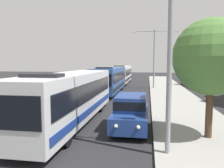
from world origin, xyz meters
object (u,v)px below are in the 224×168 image
at_px(white_suv, 131,111).
at_px(streetlamp_near, 171,18).
at_px(bus_lead, 71,96).
at_px(bus_second_in_line, 110,79).
at_px(roadside_tree, 212,57).
at_px(bus_middle, 122,74).
at_px(streetlamp_mid, 154,52).

relative_size(white_suv, streetlamp_near, 0.53).
xyz_separation_m(bus_lead, bus_second_in_line, (-0.00, 13.53, -0.00)).
bearing_deg(streetlamp_near, roadside_tree, 46.42).
bearing_deg(bus_middle, streetlamp_mid, -54.02).
distance_m(bus_second_in_line, bus_middle, 12.29).
height_order(bus_middle, white_suv, bus_middle).
relative_size(bus_middle, roadside_tree, 2.13).
height_order(bus_lead, streetlamp_mid, streetlamp_mid).
bearing_deg(roadside_tree, streetlamp_near, -133.58).
bearing_deg(roadside_tree, bus_middle, 105.15).
bearing_deg(streetlamp_mid, white_suv, -95.12).
distance_m(bus_lead, bus_middle, 25.81).
height_order(white_suv, roadside_tree, roadside_tree).
height_order(bus_second_in_line, streetlamp_mid, streetlamp_mid).
xyz_separation_m(bus_middle, streetlamp_near, (5.40, -29.78, 3.65)).
distance_m(bus_lead, streetlamp_mid, 19.46).
height_order(bus_second_in_line, roadside_tree, roadside_tree).
relative_size(bus_middle, white_suv, 2.62).
bearing_deg(bus_second_in_line, bus_lead, -90.00).
bearing_deg(streetlamp_near, bus_lead, 143.69).
height_order(streetlamp_near, roadside_tree, streetlamp_near).
bearing_deg(roadside_tree, white_suv, 162.70).
relative_size(streetlamp_near, streetlamp_mid, 1.06).
relative_size(bus_lead, bus_middle, 1.00).
xyz_separation_m(bus_second_in_line, white_suv, (3.70, -14.14, -0.66)).
distance_m(bus_middle, streetlamp_mid, 9.81).
distance_m(white_suv, streetlamp_near, 5.72).
bearing_deg(bus_lead, white_suv, -9.40).
xyz_separation_m(bus_lead, roadside_tree, (7.47, -1.79, 2.25)).
distance_m(streetlamp_near, streetlamp_mid, 22.34).
xyz_separation_m(bus_second_in_line, roadside_tree, (7.47, -15.31, 2.25)).
bearing_deg(streetlamp_mid, roadside_tree, -84.13).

